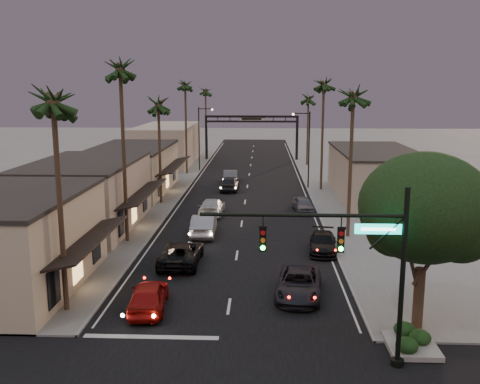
# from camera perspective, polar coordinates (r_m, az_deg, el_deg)

# --- Properties ---
(ground) EXTENTS (200.00, 200.00, 0.00)m
(ground) POSITION_cam_1_polar(r_m,az_deg,el_deg) (58.52, 0.63, -0.47)
(ground) COLOR slate
(ground) RESTS_ON ground
(road) EXTENTS (14.00, 120.00, 0.02)m
(road) POSITION_cam_1_polar(r_m,az_deg,el_deg) (63.43, 0.77, 0.44)
(road) COLOR black
(road) RESTS_ON ground
(sidewalk_left) EXTENTS (5.00, 92.00, 0.12)m
(sidewalk_left) POSITION_cam_1_polar(r_m,az_deg,el_deg) (71.18, -6.74, 1.58)
(sidewalk_left) COLOR slate
(sidewalk_left) RESTS_ON ground
(sidewalk_right) EXTENTS (5.00, 92.00, 0.12)m
(sidewalk_right) POSITION_cam_1_polar(r_m,az_deg,el_deg) (70.71, 8.65, 1.47)
(sidewalk_right) COLOR slate
(sidewalk_right) RESTS_ON ground
(storefront_near) EXTENTS (8.00, 12.00, 5.50)m
(storefront_near) POSITION_cam_1_polar(r_m,az_deg,el_deg) (34.01, -23.50, -5.16)
(storefront_near) COLOR tan
(storefront_near) RESTS_ON ground
(storefront_mid) EXTENTS (8.00, 14.00, 5.50)m
(storefront_mid) POSITION_cam_1_polar(r_m,az_deg,el_deg) (46.62, -16.10, -0.45)
(storefront_mid) COLOR #A49383
(storefront_mid) RESTS_ON ground
(storefront_far) EXTENTS (8.00, 16.00, 5.00)m
(storefront_far) POSITION_cam_1_polar(r_m,az_deg,el_deg) (61.81, -11.45, 2.28)
(storefront_far) COLOR tan
(storefront_far) RESTS_ON ground
(storefront_dist) EXTENTS (8.00, 20.00, 6.00)m
(storefront_dist) POSITION_cam_1_polar(r_m,az_deg,el_deg) (84.07, -7.76, 5.03)
(storefront_dist) COLOR #A49383
(storefront_dist) RESTS_ON ground
(building_right) EXTENTS (8.00, 18.00, 5.00)m
(building_right) POSITION_cam_1_polar(r_m,az_deg,el_deg) (59.33, 14.28, 1.80)
(building_right) COLOR #A49383
(building_right) RESTS_ON ground
(traffic_signal) EXTENTS (8.51, 0.22, 7.80)m
(traffic_signal) POSITION_cam_1_polar(r_m,az_deg,el_deg) (22.67, 12.38, -6.22)
(traffic_signal) COLOR black
(traffic_signal) RESTS_ON ground
(corner_tree) EXTENTS (6.20, 6.20, 8.80)m
(corner_tree) POSITION_cam_1_polar(r_m,az_deg,el_deg) (26.57, 19.26, -2.04)
(corner_tree) COLOR #38281C
(corner_tree) RESTS_ON ground
(planter) EXTENTS (2.20, 2.60, 0.24)m
(planter) POSITION_cam_1_polar(r_m,az_deg,el_deg) (26.55, 17.78, -15.69)
(planter) COLOR gray
(planter) RESTS_ON ground
(arch) EXTENTS (15.20, 0.40, 7.27)m
(arch) POSITION_cam_1_polar(r_m,az_deg,el_deg) (87.54, 1.24, 7.03)
(arch) COLOR black
(arch) RESTS_ON ground
(streetlight_right) EXTENTS (2.13, 0.30, 9.00)m
(streetlight_right) POSITION_cam_1_polar(r_m,az_deg,el_deg) (62.85, 7.13, 5.16)
(streetlight_right) COLOR black
(streetlight_right) RESTS_ON ground
(streetlight_left) EXTENTS (2.13, 0.30, 9.00)m
(streetlight_left) POSITION_cam_1_polar(r_m,az_deg,el_deg) (76.07, -4.19, 6.24)
(streetlight_left) COLOR black
(streetlight_left) RESTS_ON ground
(palm_la) EXTENTS (3.20, 3.20, 13.20)m
(palm_la) POSITION_cam_1_polar(r_m,az_deg,el_deg) (28.27, -19.37, 9.90)
(palm_la) COLOR #38281C
(palm_la) RESTS_ON ground
(palm_lb) EXTENTS (3.20, 3.20, 15.20)m
(palm_lb) POSITION_cam_1_polar(r_m,az_deg,el_deg) (40.68, -12.68, 13.17)
(palm_lb) COLOR #38281C
(palm_lb) RESTS_ON ground
(palm_lc) EXTENTS (3.20, 3.20, 12.20)m
(palm_lc) POSITION_cam_1_polar(r_m,az_deg,el_deg) (54.32, -8.72, 9.64)
(palm_lc) COLOR #38281C
(palm_lc) RESTS_ON ground
(palm_ld) EXTENTS (3.20, 3.20, 14.20)m
(palm_ld) POSITION_cam_1_polar(r_m,az_deg,el_deg) (73.05, -5.88, 11.57)
(palm_ld) COLOR #38281C
(palm_ld) RESTS_ON ground
(palm_ra) EXTENTS (3.20, 3.20, 13.20)m
(palm_ra) POSITION_cam_1_polar(r_m,az_deg,el_deg) (41.88, 12.01, 10.47)
(palm_ra) COLOR #38281C
(palm_ra) RESTS_ON ground
(palm_rb) EXTENTS (3.20, 3.20, 14.20)m
(palm_rb) POSITION_cam_1_polar(r_m,az_deg,el_deg) (61.70, 8.95, 11.60)
(palm_rb) COLOR #38281C
(palm_rb) RESTS_ON ground
(palm_rc) EXTENTS (3.20, 3.20, 12.20)m
(palm_rc) POSITION_cam_1_polar(r_m,az_deg,el_deg) (81.61, 7.32, 10.12)
(palm_rc) COLOR #38281C
(palm_rc) RESTS_ON ground
(palm_far) EXTENTS (3.20, 3.20, 13.20)m
(palm_far) POSITION_cam_1_polar(r_m,az_deg,el_deg) (95.84, -3.70, 10.90)
(palm_far) COLOR #38281C
(palm_far) RESTS_ON ground
(oncoming_red) EXTENTS (2.27, 4.84, 1.60)m
(oncoming_red) POSITION_cam_1_polar(r_m,az_deg,el_deg) (29.46, -9.75, -10.85)
(oncoming_red) COLOR #980E0B
(oncoming_red) RESTS_ON ground
(oncoming_pickup) EXTENTS (2.65, 5.63, 1.56)m
(oncoming_pickup) POSITION_cam_1_polar(r_m,az_deg,el_deg) (36.42, -6.29, -6.47)
(oncoming_pickup) COLOR black
(oncoming_pickup) RESTS_ON ground
(oncoming_silver) EXTENTS (1.94, 5.24, 1.71)m
(oncoming_silver) POSITION_cam_1_polar(r_m,az_deg,el_deg) (43.24, -3.88, -3.50)
(oncoming_silver) COLOR gray
(oncoming_silver) RESTS_ON ground
(oncoming_white) EXTENTS (2.31, 5.34, 1.53)m
(oncoming_white) POSITION_cam_1_polar(r_m,az_deg,el_deg) (50.02, -3.01, -1.58)
(oncoming_white) COLOR #ADADAD
(oncoming_white) RESTS_ON ground
(oncoming_dgrey) EXTENTS (2.12, 5.06, 1.71)m
(oncoming_dgrey) POSITION_cam_1_polar(r_m,az_deg,el_deg) (61.70, -1.12, 0.94)
(oncoming_dgrey) COLOR black
(oncoming_dgrey) RESTS_ON ground
(oncoming_grey_far) EXTENTS (1.88, 4.89, 1.59)m
(oncoming_grey_far) POSITION_cam_1_polar(r_m,az_deg,el_deg) (67.13, -1.02, 1.72)
(oncoming_grey_far) COLOR #504F54
(oncoming_grey_far) RESTS_ON ground
(curbside_near) EXTENTS (3.09, 5.59, 1.48)m
(curbside_near) POSITION_cam_1_polar(r_m,az_deg,el_deg) (31.01, 6.31, -9.73)
(curbside_near) COLOR black
(curbside_near) RESTS_ON ground
(curbside_black) EXTENTS (2.38, 4.87, 1.37)m
(curbside_black) POSITION_cam_1_polar(r_m,az_deg,el_deg) (39.27, 8.84, -5.38)
(curbside_black) COLOR black
(curbside_black) RESTS_ON ground
(curbside_grey) EXTENTS (2.11, 4.26, 1.39)m
(curbside_grey) POSITION_cam_1_polar(r_m,az_deg,el_deg) (51.69, 6.74, -1.31)
(curbside_grey) COLOR #55555A
(curbside_grey) RESTS_ON ground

